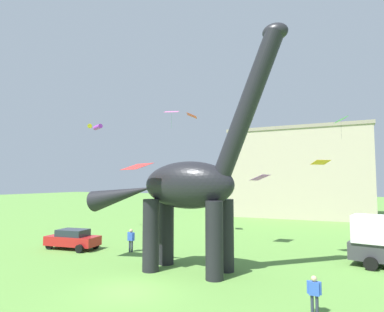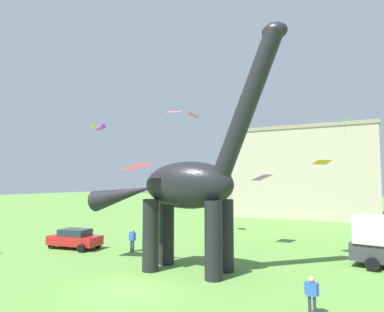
{
  "view_description": "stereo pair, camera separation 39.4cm",
  "coord_description": "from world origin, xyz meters",
  "px_view_note": "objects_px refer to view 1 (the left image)",
  "views": [
    {
      "loc": [
        9.81,
        -13.83,
        5.34
      ],
      "look_at": [
        0.93,
        5.2,
        6.98
      ],
      "focal_mm": 30.92,
      "sensor_mm": 36.0,
      "label": 1
    },
    {
      "loc": [
        10.16,
        -13.66,
        5.34
      ],
      "look_at": [
        0.93,
        5.2,
        6.98
      ],
      "focal_mm": 30.92,
      "sensor_mm": 36.0,
      "label": 2
    }
  ],
  "objects_px": {
    "kite_high_left": "(341,120)",
    "kite_near_low": "(96,127)",
    "parked_sedan_left": "(73,239)",
    "kite_high_right": "(192,116)",
    "kite_trailing": "(137,166)",
    "dinosaur_sculpture": "(187,185)",
    "kite_near_high": "(171,112)",
    "person_watching_child": "(131,238)",
    "person_strolling_adult": "(314,291)",
    "kite_mid_center": "(321,162)",
    "kite_drifting": "(260,178)"
  },
  "relations": [
    {
      "from": "kite_high_left",
      "to": "kite_near_low",
      "type": "distance_m",
      "value": 26.8
    },
    {
      "from": "parked_sedan_left",
      "to": "kite_high_right",
      "type": "height_order",
      "value": "kite_high_right"
    },
    {
      "from": "kite_trailing",
      "to": "kite_near_low",
      "type": "bearing_deg",
      "value": 138.49
    },
    {
      "from": "dinosaur_sculpture",
      "to": "kite_trailing",
      "type": "relative_size",
      "value": 6.8
    },
    {
      "from": "parked_sedan_left",
      "to": "kite_high_right",
      "type": "xyz_separation_m",
      "value": [
        6.01,
        9.59,
        11.19
      ]
    },
    {
      "from": "kite_trailing",
      "to": "kite_near_high",
      "type": "bearing_deg",
      "value": 111.27
    },
    {
      "from": "dinosaur_sculpture",
      "to": "kite_near_high",
      "type": "height_order",
      "value": "dinosaur_sculpture"
    },
    {
      "from": "person_watching_child",
      "to": "person_strolling_adult",
      "type": "bearing_deg",
      "value": -25.09
    },
    {
      "from": "kite_near_high",
      "to": "kite_high_right",
      "type": "xyz_separation_m",
      "value": [
        3.06,
        -1.32,
        -0.93
      ]
    },
    {
      "from": "kite_mid_center",
      "to": "person_strolling_adult",
      "type": "bearing_deg",
      "value": -88.49
    },
    {
      "from": "kite_high_left",
      "to": "kite_trailing",
      "type": "height_order",
      "value": "kite_high_left"
    },
    {
      "from": "person_watching_child",
      "to": "kite_drifting",
      "type": "bearing_deg",
      "value": 38.79
    },
    {
      "from": "parked_sedan_left",
      "to": "person_strolling_adult",
      "type": "bearing_deg",
      "value": -23.96
    },
    {
      "from": "person_strolling_adult",
      "to": "kite_near_low",
      "type": "bearing_deg",
      "value": -104.39
    },
    {
      "from": "person_strolling_adult",
      "to": "kite_mid_center",
      "type": "relative_size",
      "value": 1.07
    },
    {
      "from": "kite_near_low",
      "to": "person_watching_child",
      "type": "bearing_deg",
      "value": -36.34
    },
    {
      "from": "parked_sedan_left",
      "to": "kite_near_low",
      "type": "xyz_separation_m",
      "value": [
        -5.63,
        8.78,
        10.74
      ]
    },
    {
      "from": "kite_near_high",
      "to": "person_strolling_adult",
      "type": "bearing_deg",
      "value": -46.58
    },
    {
      "from": "dinosaur_sculpture",
      "to": "kite_near_high",
      "type": "xyz_separation_m",
      "value": [
        -8.17,
        12.91,
        7.78
      ]
    },
    {
      "from": "person_strolling_adult",
      "to": "kite_drifting",
      "type": "bearing_deg",
      "value": -141.97
    },
    {
      "from": "person_strolling_adult",
      "to": "kite_mid_center",
      "type": "xyz_separation_m",
      "value": [
        -0.28,
        10.47,
        5.79
      ]
    },
    {
      "from": "dinosaur_sculpture",
      "to": "kite_high_left",
      "type": "relative_size",
      "value": 5.98
    },
    {
      "from": "kite_high_left",
      "to": "kite_near_high",
      "type": "relative_size",
      "value": 1.2
    },
    {
      "from": "parked_sedan_left",
      "to": "kite_drifting",
      "type": "bearing_deg",
      "value": 22.83
    },
    {
      "from": "dinosaur_sculpture",
      "to": "kite_near_high",
      "type": "relative_size",
      "value": 7.19
    },
    {
      "from": "dinosaur_sculpture",
      "to": "kite_near_low",
      "type": "bearing_deg",
      "value": 117.8
    },
    {
      "from": "kite_high_left",
      "to": "kite_near_high",
      "type": "height_order",
      "value": "kite_near_high"
    },
    {
      "from": "dinosaur_sculpture",
      "to": "kite_mid_center",
      "type": "bearing_deg",
      "value": 14.06
    },
    {
      "from": "parked_sedan_left",
      "to": "kite_near_high",
      "type": "distance_m",
      "value": 16.57
    },
    {
      "from": "person_watching_child",
      "to": "kite_mid_center",
      "type": "relative_size",
      "value": 1.21
    },
    {
      "from": "kite_high_left",
      "to": "kite_mid_center",
      "type": "height_order",
      "value": "kite_high_left"
    },
    {
      "from": "kite_near_low",
      "to": "kite_trailing",
      "type": "xyz_separation_m",
      "value": [
        14.34,
        -12.69,
        -5.3
      ]
    },
    {
      "from": "dinosaur_sculpture",
      "to": "parked_sedan_left",
      "type": "bearing_deg",
      "value": 140.38
    },
    {
      "from": "kite_drifting",
      "to": "kite_trailing",
      "type": "xyz_separation_m",
      "value": [
        -4.6,
        -11.58,
        0.55
      ]
    },
    {
      "from": "kite_high_left",
      "to": "kite_near_high",
      "type": "bearing_deg",
      "value": -157.75
    },
    {
      "from": "kite_trailing",
      "to": "person_watching_child",
      "type": "bearing_deg",
      "value": 127.82
    },
    {
      "from": "dinosaur_sculpture",
      "to": "kite_drifting",
      "type": "distance_m",
      "value": 9.93
    },
    {
      "from": "dinosaur_sculpture",
      "to": "kite_trailing",
      "type": "distance_m",
      "value": 3.26
    },
    {
      "from": "dinosaur_sculpture",
      "to": "kite_trailing",
      "type": "height_order",
      "value": "dinosaur_sculpture"
    },
    {
      "from": "dinosaur_sculpture",
      "to": "kite_mid_center",
      "type": "distance_m",
      "value": 10.07
    },
    {
      "from": "kite_high_left",
      "to": "kite_drifting",
      "type": "relative_size",
      "value": 1.2
    },
    {
      "from": "parked_sedan_left",
      "to": "kite_near_high",
      "type": "xyz_separation_m",
      "value": [
        2.95,
        10.92,
        12.12
      ]
    },
    {
      "from": "kite_near_low",
      "to": "person_strolling_adult",
      "type": "bearing_deg",
      "value": -30.74
    },
    {
      "from": "kite_near_high",
      "to": "kite_mid_center",
      "type": "height_order",
      "value": "kite_near_high"
    },
    {
      "from": "kite_trailing",
      "to": "dinosaur_sculpture",
      "type": "bearing_deg",
      "value": 38.63
    },
    {
      "from": "kite_trailing",
      "to": "kite_drifting",
      "type": "bearing_deg",
      "value": 68.36
    },
    {
      "from": "kite_mid_center",
      "to": "kite_high_right",
      "type": "xyz_separation_m",
      "value": [
        -12.32,
        4.75,
        5.28
      ]
    },
    {
      "from": "dinosaur_sculpture",
      "to": "kite_high_left",
      "type": "bearing_deg",
      "value": 37.24
    },
    {
      "from": "person_watching_child",
      "to": "kite_near_high",
      "type": "xyz_separation_m",
      "value": [
        -1.9,
        9.84,
        11.88
      ]
    },
    {
      "from": "kite_high_left",
      "to": "kite_near_low",
      "type": "bearing_deg",
      "value": -160.46
    }
  ]
}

